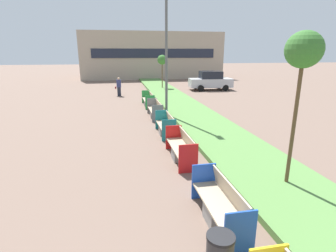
{
  "coord_description": "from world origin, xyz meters",
  "views": [
    {
      "loc": [
        -1.13,
        1.77,
        3.64
      ],
      "look_at": [
        0.9,
        12.38,
        0.6
      ],
      "focal_mm": 28.0,
      "sensor_mm": 36.0,
      "label": 1
    }
  ],
  "objects_px": {
    "bench_red_frame": "(181,149)",
    "sapling_tree_near": "(304,53)",
    "sapling_tree_far": "(162,60)",
    "pedestrian_walking": "(119,87)",
    "bench_teal_frame": "(166,127)",
    "bench_green_frame": "(149,101)",
    "street_lamp_post": "(166,28)",
    "bench_grey_frame": "(155,111)",
    "bench_blue_frame": "(220,207)",
    "parked_car_distant": "(210,81)"
  },
  "relations": [
    {
      "from": "bench_teal_frame",
      "to": "sapling_tree_near",
      "type": "relative_size",
      "value": 0.46
    },
    {
      "from": "street_lamp_post",
      "to": "pedestrian_walking",
      "type": "bearing_deg",
      "value": 107.06
    },
    {
      "from": "bench_teal_frame",
      "to": "bench_green_frame",
      "type": "distance_m",
      "value": 6.78
    },
    {
      "from": "bench_grey_frame",
      "to": "sapling_tree_far",
      "type": "height_order",
      "value": "sapling_tree_far"
    },
    {
      "from": "sapling_tree_near",
      "to": "sapling_tree_far",
      "type": "xyz_separation_m",
      "value": [
        0.0,
        20.63,
        -0.74
      ]
    },
    {
      "from": "bench_grey_frame",
      "to": "parked_car_distant",
      "type": "relative_size",
      "value": 0.52
    },
    {
      "from": "bench_red_frame",
      "to": "sapling_tree_far",
      "type": "height_order",
      "value": "sapling_tree_far"
    },
    {
      "from": "bench_blue_frame",
      "to": "bench_green_frame",
      "type": "height_order",
      "value": "same"
    },
    {
      "from": "street_lamp_post",
      "to": "sapling_tree_far",
      "type": "height_order",
      "value": "street_lamp_post"
    },
    {
      "from": "sapling_tree_far",
      "to": "pedestrian_walking",
      "type": "height_order",
      "value": "sapling_tree_far"
    },
    {
      "from": "sapling_tree_near",
      "to": "sapling_tree_far",
      "type": "distance_m",
      "value": 20.64
    },
    {
      "from": "street_lamp_post",
      "to": "sapling_tree_near",
      "type": "bearing_deg",
      "value": -78.21
    },
    {
      "from": "bench_red_frame",
      "to": "bench_teal_frame",
      "type": "bearing_deg",
      "value": 90.07
    },
    {
      "from": "bench_green_frame",
      "to": "parked_car_distant",
      "type": "height_order",
      "value": "parked_car_distant"
    },
    {
      "from": "sapling_tree_far",
      "to": "parked_car_distant",
      "type": "bearing_deg",
      "value": -16.99
    },
    {
      "from": "bench_teal_frame",
      "to": "bench_grey_frame",
      "type": "xyz_separation_m",
      "value": [
        0.0,
        3.36,
        0.01
      ]
    },
    {
      "from": "bench_blue_frame",
      "to": "bench_grey_frame",
      "type": "bearing_deg",
      "value": 89.99
    },
    {
      "from": "bench_teal_frame",
      "to": "parked_car_distant",
      "type": "relative_size",
      "value": 0.45
    },
    {
      "from": "pedestrian_walking",
      "to": "bench_grey_frame",
      "type": "bearing_deg",
      "value": -76.46
    },
    {
      "from": "sapling_tree_far",
      "to": "pedestrian_walking",
      "type": "relative_size",
      "value": 2.14
    },
    {
      "from": "bench_green_frame",
      "to": "sapling_tree_far",
      "type": "distance_m",
      "value": 9.08
    },
    {
      "from": "bench_red_frame",
      "to": "sapling_tree_near",
      "type": "relative_size",
      "value": 0.53
    },
    {
      "from": "bench_blue_frame",
      "to": "sapling_tree_near",
      "type": "relative_size",
      "value": 0.51
    },
    {
      "from": "bench_green_frame",
      "to": "pedestrian_walking",
      "type": "relative_size",
      "value": 1.52
    },
    {
      "from": "street_lamp_post",
      "to": "bench_red_frame",
      "type": "bearing_deg",
      "value": -95.7
    },
    {
      "from": "bench_teal_frame",
      "to": "street_lamp_post",
      "type": "distance_m",
      "value": 5.54
    },
    {
      "from": "bench_grey_frame",
      "to": "street_lamp_post",
      "type": "distance_m",
      "value": 4.55
    },
    {
      "from": "sapling_tree_near",
      "to": "pedestrian_walking",
      "type": "bearing_deg",
      "value": 104.43
    },
    {
      "from": "bench_blue_frame",
      "to": "parked_car_distant",
      "type": "relative_size",
      "value": 0.49
    },
    {
      "from": "bench_grey_frame",
      "to": "parked_car_distant",
      "type": "height_order",
      "value": "parked_car_distant"
    },
    {
      "from": "sapling_tree_far",
      "to": "parked_car_distant",
      "type": "height_order",
      "value": "sapling_tree_far"
    },
    {
      "from": "bench_teal_frame",
      "to": "parked_car_distant",
      "type": "xyz_separation_m",
      "value": [
        7.05,
        13.75,
        0.55
      ]
    },
    {
      "from": "street_lamp_post",
      "to": "parked_car_distant",
      "type": "xyz_separation_m",
      "value": [
        6.44,
        10.6,
        -3.97
      ]
    },
    {
      "from": "bench_grey_frame",
      "to": "bench_green_frame",
      "type": "distance_m",
      "value": 3.42
    },
    {
      "from": "pedestrian_walking",
      "to": "sapling_tree_near",
      "type": "bearing_deg",
      "value": -75.57
    },
    {
      "from": "bench_grey_frame",
      "to": "sapling_tree_near",
      "type": "bearing_deg",
      "value": -74.74
    },
    {
      "from": "bench_blue_frame",
      "to": "sapling_tree_far",
      "type": "xyz_separation_m",
      "value": [
        2.41,
        21.75,
        2.52
      ]
    },
    {
      "from": "sapling_tree_near",
      "to": "pedestrian_walking",
      "type": "height_order",
      "value": "sapling_tree_near"
    },
    {
      "from": "bench_teal_frame",
      "to": "street_lamp_post",
      "type": "xyz_separation_m",
      "value": [
        0.61,
        3.15,
        4.52
      ]
    },
    {
      "from": "bench_teal_frame",
      "to": "sapling_tree_far",
      "type": "relative_size",
      "value": 0.57
    },
    {
      "from": "street_lamp_post",
      "to": "sapling_tree_near",
      "type": "height_order",
      "value": "street_lamp_post"
    },
    {
      "from": "bench_red_frame",
      "to": "bench_grey_frame",
      "type": "bearing_deg",
      "value": 90.0
    },
    {
      "from": "bench_red_frame",
      "to": "bench_green_frame",
      "type": "bearing_deg",
      "value": 89.99
    },
    {
      "from": "bench_teal_frame",
      "to": "bench_green_frame",
      "type": "relative_size",
      "value": 0.79
    },
    {
      "from": "street_lamp_post",
      "to": "sapling_tree_near",
      "type": "xyz_separation_m",
      "value": [
        1.8,
        -8.61,
        -1.26
      ]
    },
    {
      "from": "bench_blue_frame",
      "to": "parked_car_distant",
      "type": "xyz_separation_m",
      "value": [
        7.05,
        20.33,
        0.54
      ]
    },
    {
      "from": "bench_teal_frame",
      "to": "sapling_tree_near",
      "type": "bearing_deg",
      "value": -66.19
    },
    {
      "from": "bench_grey_frame",
      "to": "bench_green_frame",
      "type": "bearing_deg",
      "value": 89.96
    },
    {
      "from": "bench_blue_frame",
      "to": "sapling_tree_far",
      "type": "height_order",
      "value": "sapling_tree_far"
    },
    {
      "from": "bench_grey_frame",
      "to": "sapling_tree_far",
      "type": "xyz_separation_m",
      "value": [
        2.41,
        11.81,
        2.51
      ]
    }
  ]
}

